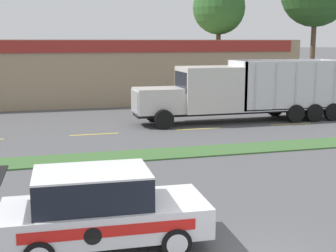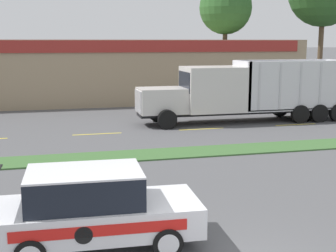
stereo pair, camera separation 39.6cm
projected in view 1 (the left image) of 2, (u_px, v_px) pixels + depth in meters
grass_verge at (141, 155)px, 18.59m from camera, size 120.00×1.79×0.06m
centre_line_4 at (94, 134)px, 22.90m from camera, size 2.40×0.14×0.01m
centre_line_5 at (198, 129)px, 24.30m from camera, size 2.40×0.14×0.01m
centre_line_6 at (291, 124)px, 25.71m from camera, size 2.40×0.14×0.01m
dump_truck_mid at (224, 94)px, 26.08m from camera, size 11.92×2.69×3.43m
rally_car at (101, 208)px, 10.25m from camera, size 4.57×2.16×1.79m
store_building_backdrop at (71, 69)px, 36.83m from camera, size 33.19×12.10×4.60m
tree_behind_centre at (219, 3)px, 38.53m from camera, size 4.34×4.34×10.46m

